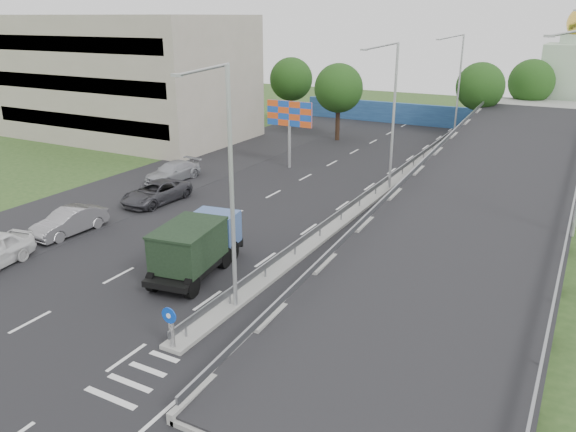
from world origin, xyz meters
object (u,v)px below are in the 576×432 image
Objects in this scene: church at (575,78)px; parked_car_c at (156,192)px; sign_bollard at (171,327)px; billboard at (289,118)px; dump_truck at (197,244)px; parked_car_d at (173,172)px; parked_car_b at (69,221)px; lamp_post_far at (457,81)px; lamp_post_mid at (391,109)px; lamp_post_near at (227,178)px.

parked_car_c is (-22.51, -44.35, -4.59)m from church.
sign_bollard is 27.53m from billboard.
church reaches higher than billboard.
dump_truck is 16.92m from parked_car_d.
sign_bollard is 0.12× the size of church.
parked_car_b is 0.93× the size of parked_car_d.
billboard is 0.86× the size of dump_truck.
parked_car_d is at bearing 121.11° from parked_car_c.
church is 2.16× the size of dump_truck.
lamp_post_far is at bearing 70.86° from parked_car_c.
parked_car_b is (-9.70, 0.69, -0.75)m from dump_truck.
church is at bearing 66.53° from dump_truck.
sign_bollard reaches higher than parked_car_b.
sign_bollard is at bearing -70.79° from billboard.
parked_car_c is (-9.17, 7.49, -0.78)m from dump_truck.
church is at bearing 66.53° from parked_car_c.
sign_bollard is at bearing -99.81° from church.
parked_car_c is at bearing -116.91° from church.
sign_bollard is 0.34× the size of parked_car_d.
sign_bollard is 0.17× the size of lamp_post_mid.
lamp_post_far is at bearing 89.86° from sign_bollard.
dump_truck is 1.24× the size of parked_car_c.
lamp_post_near is 5.93m from dump_truck.
parked_car_b is 6.82m from parked_car_c.
billboard is 13.30m from parked_car_c.
church is 47.05m from parked_car_d.
church is 2.82× the size of parked_car_d.
parked_car_b reaches higher than parked_car_c.
lamp_post_far is 17.15m from church.
parked_car_b is (-13.15, -17.15, -5.06)m from lamp_post_mid.
church is at bearing 73.78° from lamp_post_mid.
parked_car_c is at bearing 132.86° from sign_bollard.
parked_car_b is (-4.04, -19.15, -3.44)m from billboard.
lamp_post_near is at bearing -100.38° from church.
billboard is (-9.11, -18.00, -1.62)m from lamp_post_far.
parked_car_d is at bearing -159.67° from lamp_post_mid.
church is 56.28m from parked_car_b.
lamp_post_far is 2.06× the size of parked_car_d.
lamp_post_near is (0.11, 3.83, 4.77)m from sign_bollard.
dump_truck is (-3.34, 5.99, 0.46)m from sign_bollard.
dump_truck is 1.31× the size of parked_car_d.
lamp_post_mid is at bearing -106.22° from church.
billboard reaches higher than parked_car_b.
church is at bearing 68.48° from parked_car_b.
parked_car_d is at bearing 124.57° from dump_truck.
church reaches higher than parked_car_c.
parked_car_d is (-11.66, 12.24, -0.79)m from dump_truck.
billboard reaches higher than parked_car_c.
sign_bollard is at bearing -24.40° from parked_car_b.
lamp_post_far reaches higher than parked_car_c.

